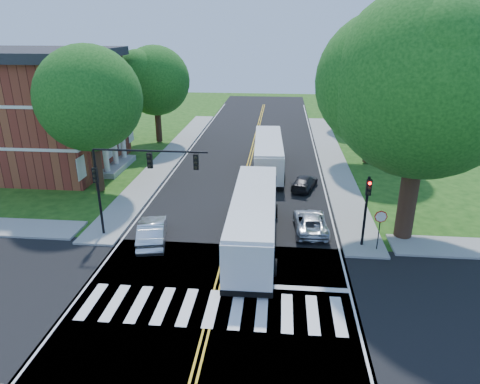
# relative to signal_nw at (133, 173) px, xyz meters

# --- Properties ---
(ground) EXTENTS (140.00, 140.00, 0.00)m
(ground) POSITION_rel_signal_nw_xyz_m (5.86, -6.43, -4.38)
(ground) COLOR #194411
(ground) RESTS_ON ground
(road) EXTENTS (14.00, 96.00, 0.01)m
(road) POSITION_rel_signal_nw_xyz_m (5.86, 11.57, -4.37)
(road) COLOR black
(road) RESTS_ON ground
(cross_road) EXTENTS (60.00, 12.00, 0.01)m
(cross_road) POSITION_rel_signal_nw_xyz_m (5.86, -6.43, -4.37)
(cross_road) COLOR black
(cross_road) RESTS_ON ground
(center_line) EXTENTS (0.36, 70.00, 0.01)m
(center_line) POSITION_rel_signal_nw_xyz_m (5.86, 15.57, -4.36)
(center_line) COLOR gold
(center_line) RESTS_ON road
(edge_line_w) EXTENTS (0.12, 70.00, 0.01)m
(edge_line_w) POSITION_rel_signal_nw_xyz_m (-0.94, 15.57, -4.36)
(edge_line_w) COLOR silver
(edge_line_w) RESTS_ON road
(edge_line_e) EXTENTS (0.12, 70.00, 0.01)m
(edge_line_e) POSITION_rel_signal_nw_xyz_m (12.66, 15.57, -4.36)
(edge_line_e) COLOR silver
(edge_line_e) RESTS_ON road
(crosswalk) EXTENTS (12.60, 3.00, 0.01)m
(crosswalk) POSITION_rel_signal_nw_xyz_m (5.86, -6.93, -4.36)
(crosswalk) COLOR silver
(crosswalk) RESTS_ON road
(stop_bar) EXTENTS (6.60, 0.40, 0.01)m
(stop_bar) POSITION_rel_signal_nw_xyz_m (9.36, -4.83, -4.36)
(stop_bar) COLOR silver
(stop_bar) RESTS_ON road
(sidewalk_nw) EXTENTS (2.60, 40.00, 0.15)m
(sidewalk_nw) POSITION_rel_signal_nw_xyz_m (-2.44, 18.57, -4.30)
(sidewalk_nw) COLOR gray
(sidewalk_nw) RESTS_ON ground
(sidewalk_ne) EXTENTS (2.60, 40.00, 0.15)m
(sidewalk_ne) POSITION_rel_signal_nw_xyz_m (14.16, 18.57, -4.30)
(sidewalk_ne) COLOR gray
(sidewalk_ne) RESTS_ON ground
(tree_ne_big) EXTENTS (10.80, 10.80, 14.91)m
(tree_ne_big) POSITION_rel_signal_nw_xyz_m (16.86, 1.57, 5.24)
(tree_ne_big) COLOR #312113
(tree_ne_big) RESTS_ON ground
(tree_west_near) EXTENTS (8.00, 8.00, 11.40)m
(tree_west_near) POSITION_rel_signal_nw_xyz_m (-5.64, 7.57, 3.15)
(tree_west_near) COLOR #312113
(tree_west_near) RESTS_ON ground
(tree_west_far) EXTENTS (7.60, 7.60, 10.67)m
(tree_west_far) POSITION_rel_signal_nw_xyz_m (-5.14, 23.57, 2.62)
(tree_west_far) COLOR #312113
(tree_west_far) RESTS_ON ground
(tree_east_mid) EXTENTS (8.40, 8.40, 11.93)m
(tree_east_mid) POSITION_rel_signal_nw_xyz_m (17.36, 17.57, 3.48)
(tree_east_mid) COLOR #312113
(tree_east_mid) RESTS_ON ground
(tree_east_far) EXTENTS (7.20, 7.20, 10.34)m
(tree_east_far) POSITION_rel_signal_nw_xyz_m (18.36, 33.57, 2.48)
(tree_east_far) COLOR #312113
(tree_east_far) RESTS_ON ground
(brick_building) EXTENTS (20.00, 13.00, 10.80)m
(brick_building) POSITION_rel_signal_nw_xyz_m (-16.10, 13.57, 1.04)
(brick_building) COLOR maroon
(brick_building) RESTS_ON ground
(signal_nw) EXTENTS (7.15, 0.46, 5.66)m
(signal_nw) POSITION_rel_signal_nw_xyz_m (0.00, 0.00, 0.00)
(signal_nw) COLOR black
(signal_nw) RESTS_ON ground
(signal_ne) EXTENTS (0.30, 0.46, 4.40)m
(signal_ne) POSITION_rel_signal_nw_xyz_m (14.06, 0.01, -1.41)
(signal_ne) COLOR black
(signal_ne) RESTS_ON ground
(stop_sign) EXTENTS (0.76, 0.08, 2.53)m
(stop_sign) POSITION_rel_signal_nw_xyz_m (14.86, -0.45, -2.35)
(stop_sign) COLOR black
(stop_sign) RESTS_ON ground
(bus_lead) EXTENTS (3.06, 12.18, 3.14)m
(bus_lead) POSITION_rel_signal_nw_xyz_m (7.39, -0.06, -2.71)
(bus_lead) COLOR silver
(bus_lead) RESTS_ON road
(bus_follow) EXTENTS (3.18, 11.68, 2.99)m
(bus_follow) POSITION_rel_signal_nw_xyz_m (7.80, 14.51, -2.79)
(bus_follow) COLOR silver
(bus_follow) RESTS_ON road
(hatchback) EXTENTS (2.53, 4.80, 1.50)m
(hatchback) POSITION_rel_signal_nw_xyz_m (1.13, -0.64, -3.62)
(hatchback) COLOR silver
(hatchback) RESTS_ON road
(suv) EXTENTS (2.27, 4.62, 1.26)m
(suv) POSITION_rel_signal_nw_xyz_m (11.02, 1.97, -3.74)
(suv) COLOR silver
(suv) RESTS_ON road
(dark_sedan) EXTENTS (2.62, 4.14, 1.12)m
(dark_sedan) POSITION_rel_signal_nw_xyz_m (10.97, 9.82, -3.81)
(dark_sedan) COLOR black
(dark_sedan) RESTS_ON road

